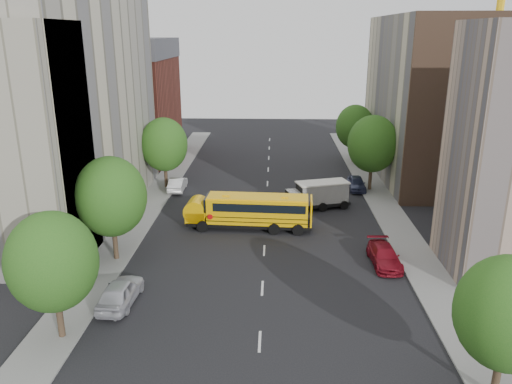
# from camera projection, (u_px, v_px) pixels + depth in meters

# --- Properties ---
(ground) EXTENTS (120.00, 120.00, 0.00)m
(ground) POSITION_uv_depth(u_px,v_px,m) (265.00, 240.00, 40.73)
(ground) COLOR black
(ground) RESTS_ON ground
(sidewalk_left) EXTENTS (3.00, 80.00, 0.12)m
(sidewalk_left) POSITION_uv_depth(u_px,v_px,m) (141.00, 216.00, 45.87)
(sidewalk_left) COLOR slate
(sidewalk_left) RESTS_ON ground
(sidewalk_right) EXTENTS (3.00, 80.00, 0.12)m
(sidewalk_right) POSITION_uv_depth(u_px,v_px,m) (393.00, 220.00, 45.07)
(sidewalk_right) COLOR slate
(sidewalk_right) RESTS_ON ground
(lane_markings) EXTENTS (0.15, 64.00, 0.01)m
(lane_markings) POSITION_uv_depth(u_px,v_px,m) (267.00, 201.00, 50.24)
(lane_markings) COLOR silver
(lane_markings) RESTS_ON ground
(building_left_cream) EXTENTS (10.00, 26.00, 20.00)m
(building_left_cream) POSITION_uv_depth(u_px,v_px,m) (63.00, 106.00, 44.00)
(building_left_cream) COLOR #BAB295
(building_left_cream) RESTS_ON ground
(building_left_redbrick) EXTENTS (10.00, 15.00, 13.00)m
(building_left_redbrick) POSITION_uv_depth(u_px,v_px,m) (133.00, 109.00, 66.00)
(building_left_redbrick) COLOR maroon
(building_left_redbrick) RESTS_ON ground
(building_left_near) EXTENTS (10.00, 7.00, 17.00)m
(building_left_near) POSITION_uv_depth(u_px,v_px,m) (4.00, 149.00, 34.47)
(building_left_near) COLOR beige
(building_left_near) RESTS_ON ground
(building_right_far) EXTENTS (10.00, 22.00, 18.00)m
(building_right_far) POSITION_uv_depth(u_px,v_px,m) (427.00, 99.00, 56.38)
(building_right_far) COLOR beige
(building_right_far) RESTS_ON ground
(building_right_sidewall) EXTENTS (10.10, 0.30, 18.00)m
(building_right_sidewall) POSITION_uv_depth(u_px,v_px,m) (462.00, 114.00, 45.92)
(building_right_sidewall) COLOR brown
(building_right_sidewall) RESTS_ON ground
(street_tree_0) EXTENTS (4.80, 4.80, 7.41)m
(street_tree_0) POSITION_uv_depth(u_px,v_px,m) (52.00, 262.00, 26.37)
(street_tree_0) COLOR #38281C
(street_tree_0) RESTS_ON ground
(street_tree_1) EXTENTS (5.12, 5.12, 7.90)m
(street_tree_1) POSITION_uv_depth(u_px,v_px,m) (111.00, 197.00, 35.79)
(street_tree_1) COLOR #38281C
(street_tree_1) RESTS_ON ground
(street_tree_2) EXTENTS (4.99, 4.99, 7.71)m
(street_tree_2) POSITION_uv_depth(u_px,v_px,m) (164.00, 145.00, 52.95)
(street_tree_2) COLOR #38281C
(street_tree_2) RESTS_ON ground
(street_tree_3) EXTENTS (4.61, 4.61, 7.11)m
(street_tree_3) POSITION_uv_depth(u_px,v_px,m) (508.00, 314.00, 21.86)
(street_tree_3) COLOR #38281C
(street_tree_3) RESTS_ON ground
(street_tree_4) EXTENTS (5.25, 5.25, 8.10)m
(street_tree_4) POSITION_uv_depth(u_px,v_px,m) (373.00, 144.00, 52.12)
(street_tree_4) COLOR #38281C
(street_tree_4) RESTS_ON ground
(street_tree_5) EXTENTS (4.86, 4.86, 7.51)m
(street_tree_5) POSITION_uv_depth(u_px,v_px,m) (355.00, 127.00, 63.65)
(street_tree_5) COLOR #38281C
(street_tree_5) RESTS_ON ground
(school_bus) EXTENTS (10.80, 3.15, 3.01)m
(school_bus) POSITION_uv_depth(u_px,v_px,m) (248.00, 210.00, 42.79)
(school_bus) COLOR black
(school_bus) RESTS_ON ground
(safari_truck) EXTENTS (6.47, 3.85, 2.62)m
(safari_truck) POSITION_uv_depth(u_px,v_px,m) (318.00, 195.00, 47.74)
(safari_truck) COLOR black
(safari_truck) RESTS_ON ground
(parked_car_0) EXTENTS (2.15, 4.81, 1.61)m
(parked_car_0) POSITION_uv_depth(u_px,v_px,m) (120.00, 292.00, 31.01)
(parked_car_0) COLOR silver
(parked_car_0) RESTS_ON ground
(parked_car_1) EXTENTS (1.56, 4.34, 1.42)m
(parked_car_1) POSITION_uv_depth(u_px,v_px,m) (178.00, 184.00, 53.39)
(parked_car_1) COLOR silver
(parked_car_1) RESTS_ON ground
(parked_car_3) EXTENTS (2.11, 4.80, 1.37)m
(parked_car_3) POSITION_uv_depth(u_px,v_px,m) (384.00, 256.00, 36.29)
(parked_car_3) COLOR maroon
(parked_car_3) RESTS_ON ground
(parked_car_4) EXTENTS (1.74, 4.26, 1.45)m
(parked_car_4) POSITION_uv_depth(u_px,v_px,m) (356.00, 183.00, 53.60)
(parked_car_4) COLOR #33395A
(parked_car_4) RESTS_ON ground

